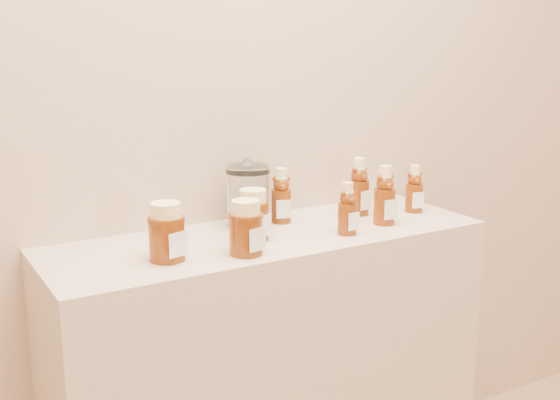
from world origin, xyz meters
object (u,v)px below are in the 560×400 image
display_table (269,387)px  honey_jar_left (167,232)px  bear_bottle_front_left (347,205)px  bear_bottle_back_left (281,192)px  glass_canister (248,194)px

display_table → honey_jar_left: bearing=-168.6°
bear_bottle_front_left → bear_bottle_back_left: bearing=109.4°
bear_bottle_front_left → honey_jar_left: size_ratio=1.14×
honey_jar_left → glass_canister: size_ratio=0.74×
display_table → bear_bottle_back_left: (0.09, 0.09, 0.54)m
display_table → glass_canister: size_ratio=6.35×
display_table → bear_bottle_front_left: bear_bottle_front_left is taller
display_table → bear_bottle_front_left: bearing=-28.4°
display_table → glass_canister: bearing=95.3°
bear_bottle_back_left → bear_bottle_front_left: (0.09, -0.19, -0.01)m
display_table → honey_jar_left: size_ratio=8.53×
bear_bottle_front_left → glass_canister: bearing=128.7°
bear_bottle_back_left → glass_canister: size_ratio=0.94×
display_table → bear_bottle_front_left: (0.18, -0.10, 0.53)m
bear_bottle_back_left → honey_jar_left: bearing=-141.0°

